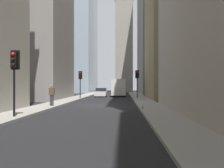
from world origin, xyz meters
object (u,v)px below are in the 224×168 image
(traffic_light_midblock, at_px, (80,78))
(traffic_light_far_junction, at_px, (137,78))
(pedestrian, at_px, (52,94))
(discarded_bottle, at_px, (143,107))
(traffic_light_foreground, at_px, (14,68))
(delivery_truck, at_px, (119,88))
(sedan_white, at_px, (101,93))

(traffic_light_midblock, distance_m, traffic_light_far_junction, 7.86)
(traffic_light_midblock, relative_size, traffic_light_far_junction, 0.97)
(pedestrian, xyz_separation_m, discarded_bottle, (-2.72, -7.50, -0.86))
(traffic_light_foreground, distance_m, traffic_light_far_junction, 23.58)
(delivery_truck, xyz_separation_m, traffic_light_foreground, (-29.87, 5.34, 1.42))
(traffic_light_far_junction, bearing_deg, delivery_truck, 19.21)
(traffic_light_midblock, height_order, discarded_bottle, traffic_light_midblock)
(traffic_light_far_junction, height_order, discarded_bottle, traffic_light_far_junction)
(delivery_truck, relative_size, traffic_light_midblock, 1.75)
(delivery_truck, relative_size, sedan_white, 1.50)
(sedan_white, bearing_deg, traffic_light_foreground, 174.82)
(sedan_white, height_order, traffic_light_midblock, traffic_light_midblock)
(traffic_light_foreground, height_order, traffic_light_midblock, traffic_light_foreground)
(traffic_light_midblock, xyz_separation_m, discarded_bottle, (-16.86, -7.36, -2.59))
(sedan_white, xyz_separation_m, traffic_light_midblock, (-6.21, 2.37, 2.18))
(discarded_bottle, bearing_deg, traffic_light_midblock, 23.59)
(pedestrian, bearing_deg, discarded_bottle, -109.93)
(sedan_white, height_order, traffic_light_foreground, traffic_light_foreground)
(traffic_light_midblock, xyz_separation_m, traffic_light_far_junction, (0.31, -7.85, 0.09))
(sedan_white, relative_size, traffic_light_foreground, 1.15)
(delivery_truck, distance_m, traffic_light_midblock, 9.63)
(traffic_light_foreground, xyz_separation_m, discarded_bottle, (5.00, -7.53, -2.63))
(traffic_light_far_junction, bearing_deg, traffic_light_midblock, 92.28)
(discarded_bottle, bearing_deg, traffic_light_foreground, 123.57)
(traffic_light_far_junction, bearing_deg, discarded_bottle, 178.36)
(traffic_light_far_junction, xyz_separation_m, discarded_bottle, (-17.18, 0.49, -2.68))
(sedan_white, distance_m, discarded_bottle, 23.60)
(discarded_bottle, bearing_deg, traffic_light_far_junction, -1.64)
(delivery_truck, xyz_separation_m, traffic_light_far_junction, (-7.69, -2.68, 1.47))
(delivery_truck, distance_m, traffic_light_foreground, 30.38)
(delivery_truck, distance_m, sedan_white, 3.42)
(pedestrian, relative_size, discarded_bottle, 6.58)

